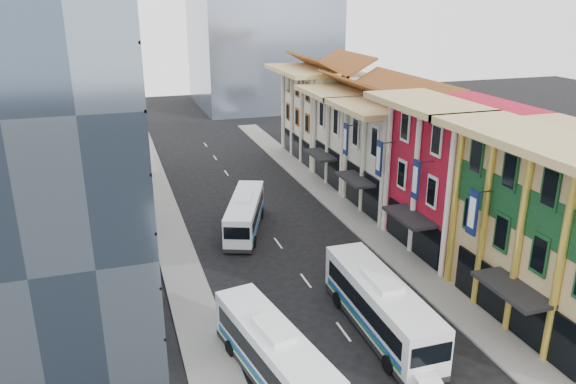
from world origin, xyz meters
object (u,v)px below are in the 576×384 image
object	(u,v)px
bus_left_far	(245,213)
bus_left_near	(274,354)
bus_right	(380,305)
office_tower	(32,79)
shophouse_tan	(575,234)

from	to	relation	value
bus_left_far	bus_left_near	bearing A→B (deg)	-78.60
bus_left_far	bus_right	xyz separation A→B (m)	(4.13, -18.15, 0.22)
bus_right	office_tower	bearing A→B (deg)	149.10
shophouse_tan	office_tower	bearing A→B (deg)	155.70
bus_left_near	office_tower	bearing A→B (deg)	118.76
bus_left_near	bus_right	world-z (taller)	bus_right
office_tower	bus_left_far	xyz separation A→B (m)	(15.00, 6.52, -13.32)
office_tower	bus_left_far	bearing A→B (deg)	23.50
office_tower	bus_left_far	size ratio (longest dim) A/B	2.87
office_tower	bus_right	xyz separation A→B (m)	(19.13, -11.63, -13.10)
shophouse_tan	bus_right	bearing A→B (deg)	168.69
office_tower	bus_left_near	size ratio (longest dim) A/B	2.76
bus_left_near	bus_right	size ratio (longest dim) A/B	0.92
shophouse_tan	office_tower	world-z (taller)	office_tower
shophouse_tan	bus_left_near	size ratio (longest dim) A/B	1.29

